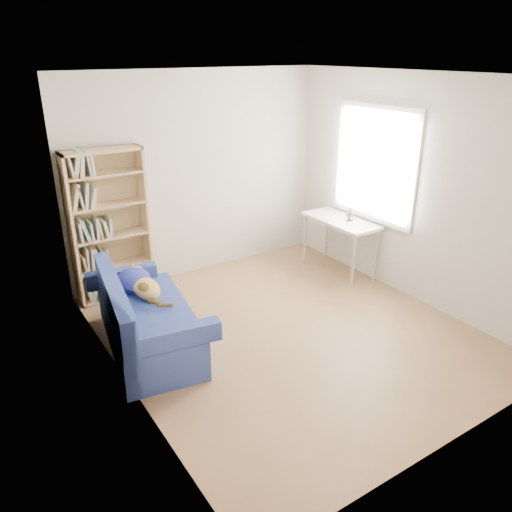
{
  "coord_description": "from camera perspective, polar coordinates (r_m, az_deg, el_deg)",
  "views": [
    {
      "loc": [
        -2.82,
        -3.7,
        2.81
      ],
      "look_at": [
        -0.25,
        0.24,
        0.85
      ],
      "focal_mm": 35.0,
      "sensor_mm": 36.0,
      "label": 1
    }
  ],
  "objects": [
    {
      "name": "pen_cup",
      "position": [
        6.58,
        10.68,
        4.56
      ],
      "size": [
        0.09,
        0.09,
        0.17
      ],
      "color": "white",
      "rests_on": "desk"
    },
    {
      "name": "bookshelf",
      "position": [
        6.1,
        -16.34,
        2.69
      ],
      "size": [
        0.9,
        0.28,
        1.79
      ],
      "color": "tan",
      "rests_on": "ground"
    },
    {
      "name": "ground",
      "position": [
        5.44,
        3.68,
        -8.56
      ],
      "size": [
        4.0,
        4.0,
        0.0
      ],
      "primitive_type": "plane",
      "color": "#936842",
      "rests_on": "ground"
    },
    {
      "name": "desk",
      "position": [
        6.65,
        9.62,
        3.46
      ],
      "size": [
        0.49,
        1.06,
        0.75
      ],
      "color": "white",
      "rests_on": "ground"
    },
    {
      "name": "sofa",
      "position": [
        5.16,
        -12.68,
        -6.96
      ],
      "size": [
        1.02,
        1.73,
        0.8
      ],
      "rotation": [
        0.0,
        0.0,
        -0.16
      ],
      "color": "navy",
      "rests_on": "ground"
    },
    {
      "name": "room_shell",
      "position": [
        4.88,
        4.86,
        8.61
      ],
      "size": [
        3.54,
        4.04,
        2.62
      ],
      "color": "silver",
      "rests_on": "ground"
    }
  ]
}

